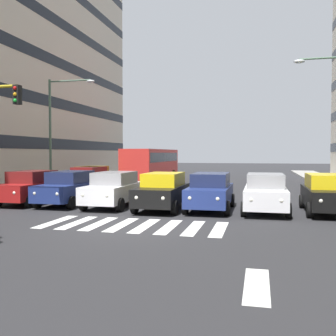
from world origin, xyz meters
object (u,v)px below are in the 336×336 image
Objects in this scene: car_5 at (69,188)px; car_row2_0 at (88,179)px; car_6 at (31,187)px; car_2 at (210,191)px; car_0 at (327,193)px; car_1 at (265,193)px; street_lamp_right at (57,122)px; car_3 at (163,191)px; car_row2_1 at (91,178)px; bus_behind_traffic at (152,162)px; car_4 at (114,189)px.

car_5 is 1.00× the size of car_row2_0.
car_2 is at bearing 179.20° from car_6.
car_0 is at bearing 157.24° from car_row2_0.
street_lamp_right is at bearing -23.79° from car_1.
car_6 is at bearing -3.60° from car_3.
car_3 and car_row2_1 have the same top height.
car_5 is at bearing -5.49° from car_3.
car_0 is at bearing -179.54° from car_5.
bus_behind_traffic is at bearing -90.00° from car_5.
car_0 is 14.61m from car_6.
car_5 is 7.55m from car_row2_1.
car_6 is 6.11m from car_row2_0.
car_2 is 1.00× the size of car_row2_0.
car_2 is 1.00× the size of car_4.
bus_behind_traffic is (2.50, -15.68, 0.97)m from car_4.
street_lamp_right is (2.17, 0.21, 3.90)m from car_row2_0.
car_1 is 2.48m from car_2.
car_3 is 9.52m from car_row2_0.
car_1 is at bearing 151.58° from car_row2_0.
street_lamp_right is at bearing -55.83° from car_5.
car_3 is at bearing 4.60° from car_0.
car_row2_1 is (9.44, -7.41, 0.00)m from car_2.
car_5 is at bearing 124.17° from street_lamp_right.
car_0 is 1.00× the size of car_row2_1.
car_0 is 7.34m from car_3.
bus_behind_traffic is (-0.00, -15.51, 0.97)m from car_5.
car_3 is 0.42× the size of bus_behind_traffic.
bus_behind_traffic is (5.09, -16.00, 0.97)m from car_3.
bus_behind_traffic reaches higher than car_4.
bus_behind_traffic is (9.78, -15.72, 0.97)m from car_1.
car_2 is 12.00m from car_row2_1.
car_6 is (2.20, 0.03, 0.00)m from car_5.
car_3 is 5.12m from car_5.
bus_behind_traffic is (-2.15, -8.27, 0.97)m from car_row2_1.
car_4 is 4.70m from car_6.
bus_behind_traffic reaches higher than car_2.
car_6 is at bearing 0.81° from car_5.
car_6 is at bearing -1.60° from car_4.
car_6 is 0.59× the size of street_lamp_right.
car_1 is at bearing 179.17° from car_6.
car_6 is 7.27m from car_row2_1.
car_3 is 1.00× the size of car_4.
car_3 is (2.20, 0.33, 0.00)m from car_2.
car_row2_0 is at bearing 106.03° from car_row2_1.
car_6 is at bearing -0.83° from car_1.
car_2 is 4.80m from car_4.
car_2 and car_5 have the same top height.
car_0 is 12.41m from car_5.
car_1 and car_5 have the same top height.
car_row2_1 is 0.59× the size of street_lamp_right.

